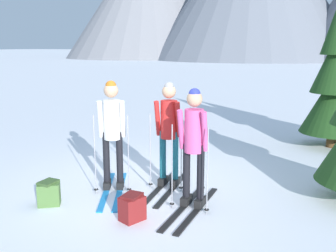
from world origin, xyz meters
The scene contains 6 objects.
ground_plane centered at (0.00, 0.00, 0.00)m, with size 400.00×400.00×0.00m, color white.
skier_in_white centered at (-0.53, -0.23, 1.02)m, with size 1.08×1.68×1.83m.
skier_in_red centered at (0.24, 0.30, 0.99)m, with size 0.61×1.81×1.79m.
skier_in_pink centered at (0.94, -0.32, 0.98)m, with size 0.61×1.79×1.78m.
backpack_on_snow_front centered at (0.36, -1.12, 0.19)m, with size 0.34×0.38×0.38m.
backpack_on_snow_beside centered at (-1.05, -1.21, 0.19)m, with size 0.40×0.38×0.38m.
Camera 1 is at (2.97, -5.38, 2.37)m, focal length 41.22 mm.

